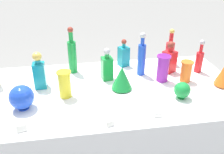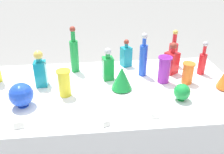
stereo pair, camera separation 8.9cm
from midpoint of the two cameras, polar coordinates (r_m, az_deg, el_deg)
name	(u,v)px [view 1 (the left image)]	position (r m, az deg, el deg)	size (l,w,h in m)	color
display_table	(113,96)	(1.98, -1.12, -4.45)	(2.03, 1.04, 0.76)	white
tall_bottle_0	(170,51)	(2.42, 12.06, 5.90)	(0.08, 0.08, 0.34)	red
tall_bottle_2	(72,54)	(2.21, -10.23, 5.16)	(0.07, 0.07, 0.41)	#198C38
tall_bottle_3	(142,57)	(2.14, 5.61, 4.55)	(0.07, 0.07, 0.38)	blue
tall_bottle_4	(199,59)	(2.32, 18.31, 3.81)	(0.06, 0.06, 0.30)	red
square_decanter_0	(169,59)	(2.25, 11.87, 3.93)	(0.13, 0.13, 0.28)	red
square_decanter_1	(39,72)	(2.03, -17.50, 1.07)	(0.09, 0.09, 0.30)	teal
square_decanter_2	(107,66)	(2.07, -2.39, 2.41)	(0.10, 0.10, 0.28)	#198C38
square_decanter_3	(124,55)	(2.33, 1.58, 5.02)	(0.11, 0.11, 0.26)	teal
slender_vase_0	(163,68)	(2.08, 10.38, 2.11)	(0.11, 0.11, 0.22)	purple
slender_vase_1	(186,71)	(2.13, 15.47, 1.41)	(0.10, 0.10, 0.18)	orange
slender_vase_2	(65,83)	(1.87, -12.12, -1.46)	(0.11, 0.11, 0.21)	yellow
fluted_vase_0	(122,78)	(1.93, 0.95, -0.21)	(0.16, 0.16, 0.19)	#198C38
round_bowl_0	(182,90)	(1.89, 14.47, -2.93)	(0.12, 0.12, 0.13)	#198C38
round_bowl_1	(22,97)	(1.82, -21.29, -4.35)	(0.17, 0.17, 0.18)	blue
price_tag_left	(158,115)	(1.68, 9.05, -8.63)	(0.05, 0.01, 0.03)	white
price_tag_center	(111,124)	(1.58, -1.97, -10.75)	(0.05, 0.01, 0.04)	white
price_tag_right	(22,129)	(1.65, -21.43, -10.99)	(0.06, 0.01, 0.04)	white
cardboard_box_behind_left	(110,82)	(3.37, -1.31, -1.27)	(0.51, 0.43, 0.34)	tan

